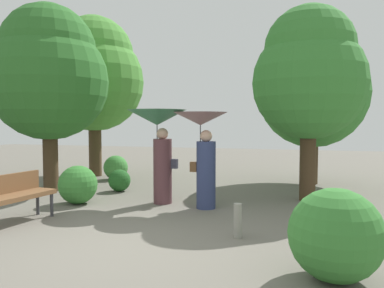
# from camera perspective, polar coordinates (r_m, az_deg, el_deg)

# --- Properties ---
(ground_plane) EXTENTS (40.00, 40.00, 0.00)m
(ground_plane) POSITION_cam_1_polar(r_m,az_deg,el_deg) (5.70, -9.50, -14.41)
(ground_plane) COLOR #6B665B
(person_left) EXTENTS (1.26, 1.26, 1.99)m
(person_left) POSITION_cam_1_polar(r_m,az_deg,el_deg) (8.13, -4.98, 1.61)
(person_left) COLOR #563338
(person_left) RESTS_ON ground
(person_right) EXTENTS (1.08, 1.08, 1.93)m
(person_right) POSITION_cam_1_polar(r_m,az_deg,el_deg) (7.61, 1.61, 0.45)
(person_right) COLOR navy
(person_right) RESTS_ON ground
(park_bench) EXTENTS (0.67, 1.55, 0.83)m
(park_bench) POSITION_cam_1_polar(r_m,az_deg,el_deg) (7.22, -25.42, -6.75)
(park_bench) COLOR #38383D
(park_bench) RESTS_ON ground
(tree_near_left) EXTENTS (3.15, 3.15, 5.09)m
(tree_near_left) POSITION_cam_1_polar(r_m,az_deg,el_deg) (12.74, -14.40, 10.15)
(tree_near_left) COLOR #4C3823
(tree_near_left) RESTS_ON ground
(tree_near_right) EXTENTS (2.46, 2.46, 4.26)m
(tree_near_right) POSITION_cam_1_polar(r_m,az_deg,el_deg) (8.80, 17.08, 10.10)
(tree_near_right) COLOR #42301E
(tree_near_right) RESTS_ON ground
(tree_mid_left) EXTENTS (2.90, 2.90, 4.63)m
(tree_mid_left) POSITION_cam_1_polar(r_m,az_deg,el_deg) (10.22, -20.60, 10.05)
(tree_mid_left) COLOR #42301E
(tree_mid_left) RESTS_ON ground
(tree_mid_right) EXTENTS (3.02, 3.02, 4.42)m
(tree_mid_right) POSITION_cam_1_polar(r_m,az_deg,el_deg) (11.22, 17.61, 8.36)
(tree_mid_right) COLOR #4C3823
(tree_mid_right) RESTS_ON ground
(bush_path_left) EXTENTS (0.55, 0.55, 0.55)m
(bush_path_left) POSITION_cam_1_polar(r_m,az_deg,el_deg) (9.75, -10.77, -5.36)
(bush_path_left) COLOR #235B23
(bush_path_left) RESTS_ON ground
(bush_path_right) EXTENTS (0.81, 0.81, 0.81)m
(bush_path_right) POSITION_cam_1_polar(r_m,az_deg,el_deg) (8.46, -16.67, -5.84)
(bush_path_right) COLOR #387F33
(bush_path_right) RESTS_ON ground
(bush_behind_bench) EXTENTS (1.02, 1.02, 1.02)m
(bush_behind_bench) POSITION_cam_1_polar(r_m,az_deg,el_deg) (4.51, 20.63, -12.59)
(bush_behind_bench) COLOR #387F33
(bush_behind_bench) RESTS_ON ground
(bush_far_side) EXTENTS (0.73, 0.73, 0.73)m
(bush_far_side) POSITION_cam_1_polar(r_m,az_deg,el_deg) (11.76, -11.31, -3.46)
(bush_far_side) COLOR #428C3D
(bush_far_side) RESTS_ON ground
(path_marker_post) EXTENTS (0.12, 0.12, 0.52)m
(path_marker_post) POSITION_cam_1_polar(r_m,az_deg,el_deg) (5.83, 6.84, -11.31)
(path_marker_post) COLOR gray
(path_marker_post) RESTS_ON ground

